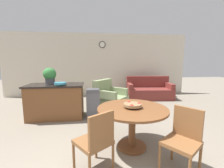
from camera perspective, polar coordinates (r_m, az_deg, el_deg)
name	(u,v)px	position (r m, az deg, el deg)	size (l,w,h in m)	color
wall_back	(98,65)	(6.69, -5.27, 7.29)	(8.00, 0.09, 2.70)	beige
dining_table	(132,117)	(2.65, 7.72, -12.30)	(1.19, 1.19, 0.72)	brown
dining_chair_near_left	(96,139)	(2.10, -6.07, -20.25)	(0.59, 0.59, 0.87)	brown
dining_chair_near_right	(183,137)	(2.35, 25.52, -17.76)	(0.59, 0.59, 0.87)	brown
fruit_bowl	(133,105)	(2.58, 7.86, -7.87)	(0.31, 0.31, 0.10)	olive
kitchen_island	(56,101)	(4.28, -20.51, -6.09)	(1.45, 0.74, 0.90)	brown
teal_bowl	(60,83)	(3.97, -19.07, 0.19)	(0.30, 0.30, 0.07)	teal
potted_plant	(50,75)	(4.34, -22.64, 3.11)	(0.34, 0.34, 0.43)	#4C4C51
trash_bin	(93,103)	(4.10, -7.18, -7.25)	(0.35, 0.30, 0.77)	#56565B
couch	(149,91)	(6.32, 13.90, -2.60)	(1.84, 1.04, 0.89)	maroon
armchair	(110,99)	(4.86, -0.84, -5.66)	(1.20, 1.19, 0.91)	gray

